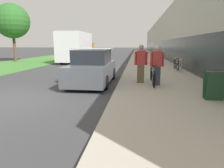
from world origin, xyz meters
TOP-DOWN VIEW (x-y plane):
  - ground_plane at (0.00, 0.00)m, footprint 220.00×220.00m
  - sidewalk_slab at (5.40, 21.00)m, footprint 4.08×70.00m
  - storefront_facade at (12.47, 29.00)m, footprint 10.01×70.00m
  - lawn_strip at (-6.95, 25.00)m, footprint 6.39×70.00m
  - tandem_bicycle at (4.87, 2.86)m, footprint 0.52×2.34m
  - person_rider at (5.00, 2.57)m, footprint 0.57×0.22m
  - person_bystander at (4.35, 3.08)m, footprint 0.57×0.22m
  - bike_rack_hoop at (6.82, 6.67)m, footprint 0.05×0.60m
  - cruiser_bike_nearest at (6.85, 8.15)m, footprint 0.52×1.70m
  - sandwich_board_sign at (6.57, 0.48)m, footprint 0.56×0.56m
  - parked_sedan_curbside at (2.10, 3.35)m, footprint 1.85×4.28m
  - moving_truck at (-1.93, 14.07)m, footprint 2.39×6.48m
  - street_tree_far at (-8.87, 14.34)m, footprint 3.55×3.55m

SIDE VIEW (x-z plane):
  - ground_plane at x=0.00m, z-range 0.00..0.00m
  - lawn_strip at x=-6.95m, z-range 0.00..0.03m
  - sidewalk_slab at x=5.40m, z-range 0.00..0.14m
  - cruiser_bike_nearest at x=6.85m, z-range 0.08..0.91m
  - tandem_bicycle at x=4.87m, z-range 0.08..0.93m
  - sandwich_board_sign at x=6.57m, z-range 0.14..1.04m
  - bike_rack_hoop at x=6.82m, z-range 0.23..1.08m
  - parked_sedan_curbside at x=2.10m, z-range -0.11..1.55m
  - person_rider at x=5.00m, z-range 0.14..1.81m
  - person_bystander at x=4.35m, z-range 0.14..1.83m
  - moving_truck at x=-1.93m, z-range 0.01..3.00m
  - storefront_facade at x=12.47m, z-range -0.01..5.84m
  - street_tree_far at x=-8.87m, z-range 1.21..7.21m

